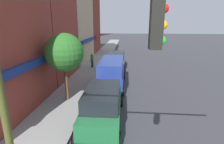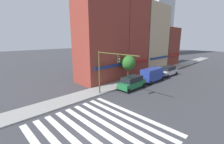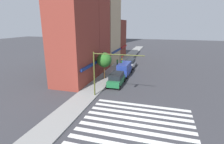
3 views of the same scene
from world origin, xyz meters
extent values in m
plane|color=#38383D|center=(0.00, 0.00, 0.00)|extent=(200.00, 200.00, 0.00)
cube|color=gray|center=(0.00, 7.50, 0.07)|extent=(120.00, 3.00, 0.15)
cube|color=silver|center=(-2.15, 0.00, 0.00)|extent=(0.56, 10.80, 0.01)
cube|color=silver|center=(-1.08, 0.00, 0.00)|extent=(0.56, 10.80, 0.01)
cube|color=silver|center=(0.00, 0.00, 0.00)|extent=(0.56, 10.80, 0.01)
cube|color=silver|center=(1.08, 0.00, 0.00)|extent=(0.56, 10.80, 0.01)
cube|color=silver|center=(2.15, 0.00, 0.00)|extent=(0.56, 10.80, 0.01)
cube|color=silver|center=(3.23, 0.00, 0.00)|extent=(0.56, 10.80, 0.01)
cube|color=silver|center=(4.30, 0.00, 0.00)|extent=(0.56, 10.80, 0.01)
cube|color=maroon|center=(10.26, 11.50, 7.17)|extent=(8.85, 5.00, 14.35)
cube|color=navy|center=(10.26, 8.85, 3.00)|extent=(7.52, 0.30, 0.40)
cube|color=maroon|center=(18.01, 11.50, 7.87)|extent=(6.43, 5.00, 15.74)
cube|color=maroon|center=(18.01, 8.85, 3.00)|extent=(5.46, 0.30, 0.40)
cube|color=tan|center=(26.25, 11.50, 7.60)|extent=(9.17, 5.00, 15.21)
cube|color=navy|center=(26.25, 8.85, 3.00)|extent=(7.80, 0.30, 0.40)
cube|color=maroon|center=(34.62, 11.50, 5.20)|extent=(7.10, 5.00, 10.40)
cube|color=maroon|center=(34.62, 8.85, 3.00)|extent=(6.03, 0.30, 0.40)
cylinder|color=#474C1E|center=(5.41, 6.40, 2.96)|extent=(0.18, 0.18, 5.93)
cylinder|color=#474C1E|center=(5.41, 3.22, 5.73)|extent=(0.12, 6.35, 0.12)
cube|color=black|center=(5.41, 2.91, 5.20)|extent=(0.32, 0.24, 0.95)
sphere|color=red|center=(5.41, 2.78, 5.50)|extent=(0.18, 0.18, 0.18)
sphere|color=#EAAD14|center=(5.41, 2.78, 5.20)|extent=(0.18, 0.18, 0.18)
sphere|color=green|center=(5.41, 2.78, 4.90)|extent=(0.18, 0.18, 0.18)
cube|color=#1E6638|center=(10.33, 4.70, 0.77)|extent=(4.74, 1.99, 0.85)
cube|color=black|center=(10.33, 4.70, 1.56)|extent=(3.32, 1.81, 0.75)
cylinder|color=black|center=(8.38, 5.65, 0.34)|extent=(0.68, 0.22, 0.68)
cylinder|color=black|center=(8.38, 3.75, 0.34)|extent=(0.68, 0.22, 0.68)
cylinder|color=black|center=(12.27, 5.65, 0.34)|extent=(0.68, 0.22, 0.68)
cylinder|color=black|center=(12.27, 3.75, 0.34)|extent=(0.68, 0.22, 0.68)
cube|color=navy|center=(16.01, 4.70, 0.84)|extent=(5.00, 2.00, 1.00)
cube|color=navy|center=(16.01, 4.70, 1.84)|extent=(4.75, 1.84, 1.00)
cylinder|color=black|center=(13.92, 5.70, 0.34)|extent=(0.68, 0.22, 0.68)
cylinder|color=black|center=(13.92, 3.70, 0.34)|extent=(0.68, 0.22, 0.68)
cylinder|color=black|center=(18.10, 5.70, 0.34)|extent=(0.68, 0.22, 0.68)
cylinder|color=black|center=(18.10, 3.70, 0.34)|extent=(0.68, 0.22, 0.68)
cube|color=#B7B7BC|center=(22.22, 4.70, 0.77)|extent=(4.74, 2.00, 0.85)
cube|color=black|center=(22.22, 4.70, 1.56)|extent=(3.33, 1.82, 0.75)
cylinder|color=black|center=(20.28, 5.65, 0.34)|extent=(0.68, 0.22, 0.68)
cylinder|color=black|center=(20.28, 3.75, 0.34)|extent=(0.68, 0.22, 0.68)
cylinder|color=black|center=(24.16, 5.65, 0.34)|extent=(0.68, 0.22, 0.68)
cylinder|color=black|center=(24.16, 3.75, 0.34)|extent=(0.68, 0.22, 0.68)
cylinder|color=#23232D|center=(21.93, 7.56, 0.57)|extent=(0.26, 0.26, 0.85)
cylinder|color=#2D7A3D|center=(21.93, 7.56, 1.35)|extent=(0.32, 0.32, 0.70)
sphere|color=tan|center=(21.93, 7.56, 1.81)|extent=(0.22, 0.22, 0.22)
cylinder|color=brown|center=(12.75, 7.50, 1.35)|extent=(0.24, 0.24, 2.40)
sphere|color=#286623|center=(12.75, 7.50, 3.42)|extent=(2.51, 2.51, 2.51)
camera|label=1|loc=(1.84, 3.46, 5.22)|focal=28.00mm
camera|label=2|loc=(-6.98, -8.58, 7.45)|focal=24.00mm
camera|label=3|loc=(-14.79, -1.85, 9.29)|focal=28.00mm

